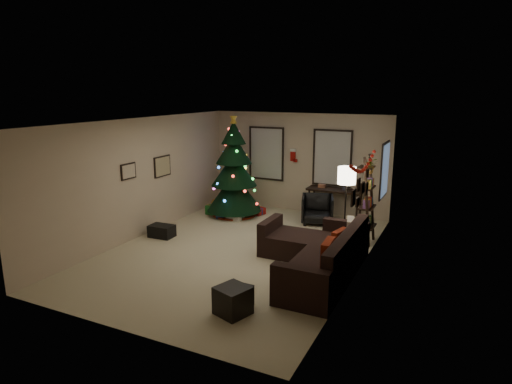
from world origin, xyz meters
TOP-DOWN VIEW (x-y plane):
  - floor at (0.00, 0.00)m, footprint 7.00×7.00m
  - ceiling at (0.00, 0.00)m, footprint 7.00×7.00m
  - wall_back at (0.00, 3.50)m, footprint 5.00×0.00m
  - wall_front at (0.00, -3.50)m, footprint 5.00×0.00m
  - wall_left at (-2.50, 0.00)m, footprint 0.00×7.00m
  - wall_right at (2.50, 0.00)m, footprint 0.00×7.00m
  - window_back_left at (-0.95, 3.47)m, footprint 1.05×0.06m
  - window_back_right at (0.95, 3.47)m, footprint 1.05×0.06m
  - window_right_wall at (2.47, 2.55)m, footprint 0.06×0.90m
  - christmas_tree at (-1.38, 2.34)m, footprint 1.47×1.47m
  - presents at (-1.46, 2.31)m, footprint 1.50×1.06m
  - sofa at (1.82, -0.30)m, footprint 2.01×2.91m
  - pillow_red_a at (2.21, -1.04)m, footprint 0.16×0.51m
  - pillow_red_b at (2.21, -0.31)m, footprint 0.21×0.45m
  - pillow_cream at (2.21, 0.46)m, footprint 0.24×0.47m
  - ottoman_near at (1.16, -2.40)m, footprint 0.57×0.57m
  - ottoman_far at (1.15, -2.19)m, footprint 0.37×0.37m
  - desk at (1.13, 3.22)m, footprint 1.44×0.52m
  - desk_chair at (0.87, 2.57)m, footprint 0.88×0.85m
  - bookshelf at (2.30, 1.65)m, footprint 0.30×0.57m
  - potted_plant at (2.30, 1.63)m, footprint 0.46×0.42m
  - floor_lamp at (1.95, 1.05)m, footprint 0.37×0.37m
  - art_map at (-2.48, 0.73)m, footprint 0.04×0.60m
  - art_abstract at (-2.48, -0.45)m, footprint 0.04×0.45m
  - gallery at (2.48, -0.07)m, footprint 0.03×1.25m
  - garland at (2.45, 0.20)m, footprint 0.08×1.90m
  - stocking_left at (-0.14, 3.46)m, footprint 0.20×0.05m
  - stocking_right at (0.19, 3.55)m, footprint 0.20×0.05m
  - storage_bin at (-2.02, 0.00)m, footprint 0.57×0.39m

SIDE VIEW (x-z plane):
  - floor at x=0.00m, z-range 0.00..0.00m
  - presents at x=-1.46m, z-range -0.03..0.27m
  - storage_bin at x=-2.02m, z-range 0.00..0.28m
  - ottoman_far at x=1.15m, z-range 0.00..0.34m
  - ottoman_near at x=1.16m, z-range 0.00..0.43m
  - sofa at x=1.82m, z-range -0.15..0.74m
  - desk_chair at x=0.87m, z-range 0.00..0.73m
  - pillow_cream at x=2.21m, z-range 0.40..0.86m
  - pillow_red_a at x=2.21m, z-range 0.39..0.89m
  - pillow_red_b at x=2.21m, z-range 0.42..0.86m
  - desk at x=1.13m, z-range 0.30..1.08m
  - bookshelf at x=2.30m, z-range -0.03..1.92m
  - christmas_tree at x=-1.38m, z-range -0.24..2.51m
  - wall_left at x=-2.50m, z-range -2.15..4.85m
  - wall_right at x=2.50m, z-range -2.15..4.85m
  - wall_back at x=0.00m, z-range -1.15..3.85m
  - wall_front at x=0.00m, z-range -1.15..3.85m
  - stocking_right at x=0.19m, z-range 1.29..1.65m
  - floor_lamp at x=1.95m, z-range 0.59..2.36m
  - art_map at x=-2.48m, z-range 1.25..1.75m
  - window_right_wall at x=2.47m, z-range 0.85..2.15m
  - window_back_left at x=-0.95m, z-range 0.80..2.30m
  - window_back_right at x=0.95m, z-range 0.80..2.30m
  - stocking_left at x=-0.14m, z-range 1.38..1.74m
  - gallery at x=2.48m, z-range 1.30..1.84m
  - art_abstract at x=-2.48m, z-range 1.40..1.75m
  - potted_plant at x=2.30m, z-range 1.56..2.00m
  - garland at x=2.45m, z-range 1.85..2.15m
  - ceiling at x=0.00m, z-range 2.70..2.70m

